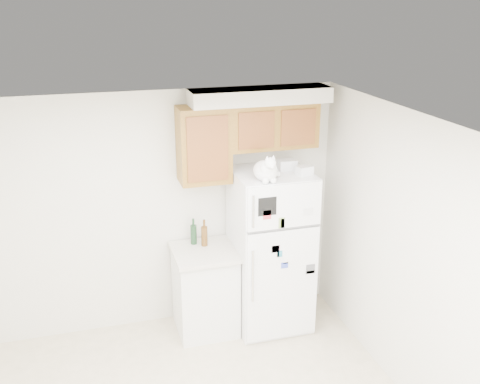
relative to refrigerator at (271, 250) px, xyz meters
name	(u,v)px	position (x,y,z in m)	size (l,w,h in m)	color
room_shell	(203,243)	(-1.02, -1.36, 0.82)	(3.84, 4.04, 2.52)	silver
refrigerator	(271,250)	(0.00, 0.00, 0.00)	(0.76, 0.78, 1.70)	white
base_counter	(205,290)	(-0.69, 0.07, -0.39)	(0.64, 0.64, 0.92)	white
cat	(267,170)	(-0.14, -0.23, 0.96)	(0.28, 0.40, 0.28)	white
storage_box_back	(287,165)	(0.18, 0.06, 0.90)	(0.18, 0.13, 0.10)	white
storage_box_front	(304,171)	(0.27, -0.16, 0.89)	(0.15, 0.11, 0.09)	white
bottle_green	(194,231)	(-0.76, 0.25, 0.21)	(0.06, 0.06, 0.28)	#19381E
bottle_amber	(204,233)	(-0.66, 0.17, 0.21)	(0.07, 0.07, 0.28)	#593814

